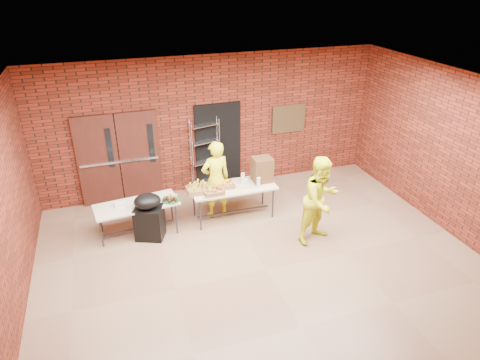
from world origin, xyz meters
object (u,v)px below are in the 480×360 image
Objects in this scene: coffee_dispenser at (262,169)px; volunteer_woman at (216,180)px; covered_grill at (149,216)px; table_right at (233,189)px; volunteer_man at (321,200)px; table_left at (137,206)px; wire_rack at (205,156)px.

volunteer_woman reaches higher than coffee_dispenser.
volunteer_woman is at bearing 38.11° from covered_grill.
coffee_dispenser is 0.55× the size of covered_grill.
table_right is 1.04× the size of volunteer_woman.
coffee_dispenser is 1.02m from volunteer_woman.
volunteer_man reaches higher than coffee_dispenser.
table_left is 2.72m from coffee_dispenser.
wire_rack reaches higher than volunteer_man.
table_right is (0.25, -1.38, -0.23)m from wire_rack.
volunteer_man is (3.37, -1.33, 0.27)m from table_left.
volunteer_woman is (1.49, 0.41, 0.38)m from covered_grill.
volunteer_man is (0.68, -1.40, -0.12)m from coffee_dispenser.
volunteer_man is at bearing 130.20° from volunteer_woman.
coffee_dispenser reaches higher than table_left.
covered_grill is at bearing -148.04° from wire_rack.
volunteer_woman is at bearing -0.72° from table_left.
table_left is 1.76× the size of covered_grill.
volunteer_woman is (-0.08, -1.20, -0.05)m from wire_rack.
volunteer_woman is 2.26m from volunteer_man.
volunteer_woman is (-1.00, 0.12, -0.14)m from coffee_dispenser.
wire_rack is 1.03× the size of volunteer_man.
covered_grill reaches higher than table_right.
wire_rack is at bearing 101.41° from volunteer_man.
table_left is at bearing -179.52° from table_right.
table_right is 0.75m from coffee_dispenser.
volunteer_woman reaches higher than table_left.
table_right is (2.02, 0.00, 0.06)m from table_left.
volunteer_man is at bearing -44.24° from table_right.
volunteer_man is (1.60, -2.71, -0.03)m from wire_rack.
covered_grill reaches higher than table_left.
wire_rack is 1.61m from coffee_dispenser.
wire_rack is 1.20m from volunteer_woman.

